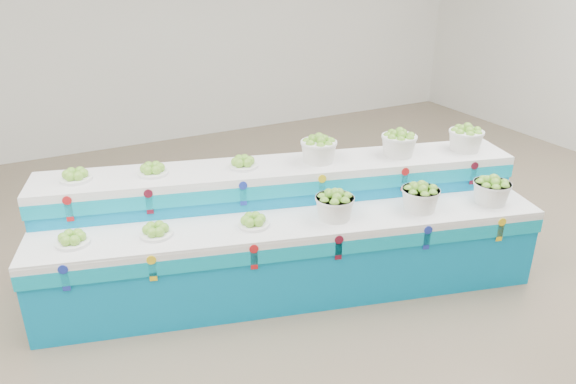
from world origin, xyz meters
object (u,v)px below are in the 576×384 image
(display_stand, at_px, (288,230))
(plate_upper_mid, at_px, (152,169))
(basket_upper_right, at_px, (466,138))
(basket_lower_left, at_px, (335,205))

(display_stand, bearing_deg, plate_upper_mid, 166.63)
(display_stand, xyz_separation_m, plate_upper_mid, (-0.99, 0.53, 0.56))
(basket_upper_right, bearing_deg, plate_upper_mid, 165.24)
(basket_lower_left, bearing_deg, basket_upper_right, 5.50)
(display_stand, xyz_separation_m, basket_upper_right, (1.75, -0.19, 0.63))
(basket_lower_left, xyz_separation_m, basket_upper_right, (1.49, 0.14, 0.30))
(basket_upper_right, bearing_deg, display_stand, 173.74)
(plate_upper_mid, height_order, basket_upper_right, basket_upper_right)
(display_stand, relative_size, basket_upper_right, 13.19)
(display_stand, height_order, basket_lower_left, display_stand)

